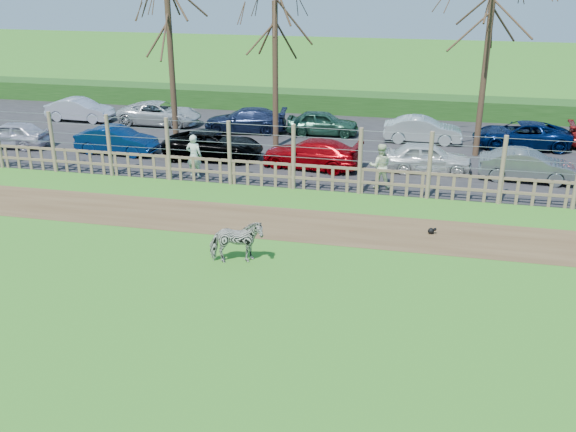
% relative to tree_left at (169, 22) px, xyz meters
% --- Properties ---
extents(ground, '(120.00, 120.00, 0.00)m').
position_rel_tree_left_xyz_m(ground, '(6.50, -12.50, -5.62)').
color(ground, '#529B38').
rests_on(ground, ground).
extents(dirt_strip, '(34.00, 2.80, 0.01)m').
position_rel_tree_left_xyz_m(dirt_strip, '(6.50, -8.00, -5.61)').
color(dirt_strip, brown).
rests_on(dirt_strip, ground).
extents(asphalt, '(44.00, 13.00, 0.04)m').
position_rel_tree_left_xyz_m(asphalt, '(6.50, 2.00, -5.60)').
color(asphalt, '#232326').
rests_on(asphalt, ground).
extents(hedge, '(46.00, 2.00, 1.10)m').
position_rel_tree_left_xyz_m(hedge, '(6.50, 9.00, -5.07)').
color(hedge, '#1E4716').
rests_on(hedge, ground).
extents(fence, '(30.16, 0.16, 2.50)m').
position_rel_tree_left_xyz_m(fence, '(6.50, -4.50, -4.81)').
color(fence, brown).
rests_on(fence, ground).
extents(tree_left, '(4.80, 4.80, 7.88)m').
position_rel_tree_left_xyz_m(tree_left, '(0.00, 0.00, 0.00)').
color(tree_left, '#3D2B1E').
rests_on(tree_left, ground).
extents(tree_mid, '(4.80, 4.80, 6.83)m').
position_rel_tree_left_xyz_m(tree_mid, '(4.50, 1.00, -0.75)').
color(tree_mid, '#3D2B1E').
rests_on(tree_mid, ground).
extents(tree_right, '(4.80, 4.80, 7.35)m').
position_rel_tree_left_xyz_m(tree_right, '(13.50, 1.50, -0.37)').
color(tree_right, '#3D2B1E').
rests_on(tree_right, ground).
extents(zebra, '(1.66, 1.13, 1.29)m').
position_rel_tree_left_xyz_m(zebra, '(6.24, -11.15, -4.97)').
color(zebra, gray).
rests_on(zebra, ground).
extents(visitor_a, '(0.64, 0.43, 1.72)m').
position_rel_tree_left_xyz_m(visitor_a, '(2.38, -4.04, -4.71)').
color(visitor_a, silver).
rests_on(visitor_a, asphalt).
extents(visitor_b, '(0.92, 0.76, 1.72)m').
position_rel_tree_left_xyz_m(visitor_b, '(9.69, -3.82, -4.71)').
color(visitor_b, beige).
rests_on(visitor_b, asphalt).
extents(crow, '(0.27, 0.20, 0.22)m').
position_rel_tree_left_xyz_m(crow, '(11.69, -7.84, -5.51)').
color(crow, black).
rests_on(crow, ground).
extents(car_0, '(3.60, 1.62, 1.20)m').
position_rel_tree_left_xyz_m(car_0, '(-7.41, -1.69, -4.98)').
color(car_0, '#B7B4C4').
rests_on(car_0, asphalt).
extents(car_1, '(3.69, 1.43, 1.20)m').
position_rel_tree_left_xyz_m(car_1, '(-2.16, -1.61, -4.98)').
color(car_1, '#051F4F').
rests_on(car_1, asphalt).
extents(car_2, '(4.44, 2.27, 1.20)m').
position_rel_tree_left_xyz_m(car_2, '(2.29, -1.44, -4.98)').
color(car_2, black).
rests_on(car_2, asphalt).
extents(car_3, '(4.32, 2.23, 1.20)m').
position_rel_tree_left_xyz_m(car_3, '(6.70, -1.83, -4.98)').
color(car_3, '#960309').
rests_on(car_3, asphalt).
extents(car_4, '(3.62, 1.67, 1.20)m').
position_rel_tree_left_xyz_m(car_4, '(11.43, -1.34, -4.98)').
color(car_4, silver).
rests_on(car_4, asphalt).
extents(car_5, '(3.71, 1.49, 1.20)m').
position_rel_tree_left_xyz_m(car_5, '(15.24, -1.67, -4.98)').
color(car_5, slate).
rests_on(car_5, asphalt).
extents(car_7, '(3.68, 1.38, 1.20)m').
position_rel_tree_left_xyz_m(car_7, '(-6.98, 3.78, -4.98)').
color(car_7, '#AFB4C6').
rests_on(car_7, asphalt).
extents(car_8, '(4.33, 2.01, 1.20)m').
position_rel_tree_left_xyz_m(car_8, '(-2.43, 3.88, -4.98)').
color(car_8, '#B9BFC0').
rests_on(car_8, asphalt).
extents(car_9, '(4.33, 2.24, 1.20)m').
position_rel_tree_left_xyz_m(car_9, '(2.37, 3.35, -4.98)').
color(car_9, '#131D3B').
rests_on(car_9, asphalt).
extents(car_10, '(3.61, 1.65, 1.20)m').
position_rel_tree_left_xyz_m(car_10, '(6.25, 3.63, -4.98)').
color(car_10, '#214937').
rests_on(car_10, asphalt).
extents(car_11, '(3.66, 1.33, 1.20)m').
position_rel_tree_left_xyz_m(car_11, '(11.12, 3.27, -4.98)').
color(car_11, '#B3C2BF').
rests_on(car_11, asphalt).
extents(car_12, '(4.44, 2.27, 1.20)m').
position_rel_tree_left_xyz_m(car_12, '(15.57, 3.27, -4.98)').
color(car_12, '#03133E').
rests_on(car_12, asphalt).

